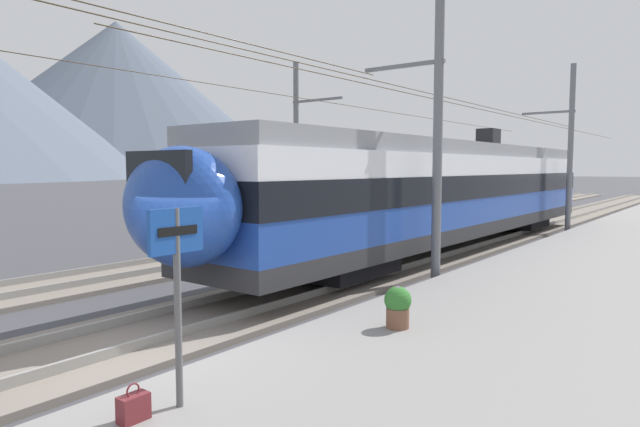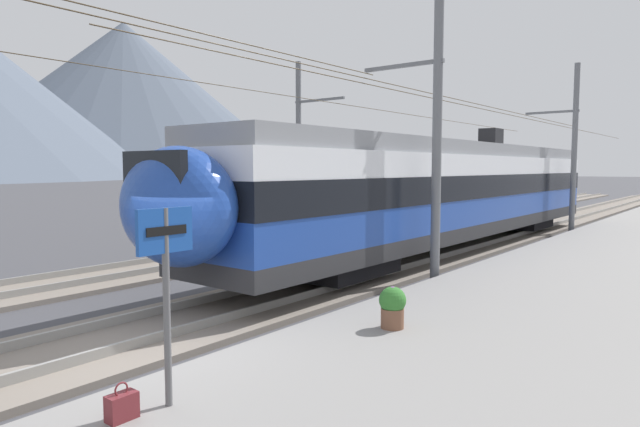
{
  "view_description": "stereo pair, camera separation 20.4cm",
  "coord_description": "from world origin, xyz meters",
  "px_view_note": "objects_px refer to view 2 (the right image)",
  "views": [
    {
      "loc": [
        -4.9,
        -7.05,
        2.99
      ],
      "look_at": [
        7.8,
        2.77,
        1.65
      ],
      "focal_mm": 30.66,
      "sensor_mm": 36.0,
      "label": 1
    },
    {
      "loc": [
        -4.78,
        -7.22,
        2.99
      ],
      "look_at": [
        7.8,
        2.77,
        1.65
      ],
      "focal_mm": 30.66,
      "sensor_mm": 36.0,
      "label": 2
    }
  ],
  "objects_px": {
    "train_far_track": "(436,182)",
    "catenary_mast_mid": "(431,132)",
    "potted_plant_platform_edge": "(392,305)",
    "catenary_mast_east": "(571,146)",
    "handbag_near_sign": "(122,406)",
    "catenary_mast_far_side": "(302,145)",
    "platform_sign": "(166,262)",
    "train_near_platform": "(446,190)"
  },
  "relations": [
    {
      "from": "train_far_track",
      "to": "catenary_mast_mid",
      "type": "distance_m",
      "value": 16.26
    },
    {
      "from": "train_far_track",
      "to": "potted_plant_platform_edge",
      "type": "relative_size",
      "value": 35.02
    },
    {
      "from": "catenary_mast_mid",
      "to": "catenary_mast_east",
      "type": "relative_size",
      "value": 1.0
    },
    {
      "from": "catenary_mast_mid",
      "to": "handbag_near_sign",
      "type": "xyz_separation_m",
      "value": [
        -9.6,
        -1.31,
        -3.43
      ]
    },
    {
      "from": "catenary_mast_far_side",
      "to": "handbag_near_sign",
      "type": "bearing_deg",
      "value": -145.58
    },
    {
      "from": "platform_sign",
      "to": "catenary_mast_mid",
      "type": "bearing_deg",
      "value": 8.82
    },
    {
      "from": "train_near_platform",
      "to": "potted_plant_platform_edge",
      "type": "relative_size",
      "value": 34.31
    },
    {
      "from": "train_far_track",
      "to": "catenary_mast_east",
      "type": "distance_m",
      "value": 7.36
    },
    {
      "from": "catenary_mast_east",
      "to": "catenary_mast_far_side",
      "type": "height_order",
      "value": "catenary_mast_far_side"
    },
    {
      "from": "catenary_mast_far_side",
      "to": "platform_sign",
      "type": "relative_size",
      "value": 19.18
    },
    {
      "from": "train_far_track",
      "to": "catenary_mast_far_side",
      "type": "relative_size",
      "value": 0.57
    },
    {
      "from": "catenary_mast_east",
      "to": "potted_plant_platform_edge",
      "type": "xyz_separation_m",
      "value": [
        -18.35,
        -1.83,
        -3.24
      ]
    },
    {
      "from": "catenary_mast_mid",
      "to": "catenary_mast_far_side",
      "type": "relative_size",
      "value": 1.0
    },
    {
      "from": "train_far_track",
      "to": "potted_plant_platform_edge",
      "type": "xyz_separation_m",
      "value": [
        -19.46,
        -8.9,
        -1.52
      ]
    },
    {
      "from": "catenary_mast_mid",
      "to": "handbag_near_sign",
      "type": "distance_m",
      "value": 10.28
    },
    {
      "from": "handbag_near_sign",
      "to": "platform_sign",
      "type": "bearing_deg",
      "value": -9.89
    },
    {
      "from": "potted_plant_platform_edge",
      "to": "catenary_mast_mid",
      "type": "bearing_deg",
      "value": 20.5
    },
    {
      "from": "catenary_mast_far_side",
      "to": "potted_plant_platform_edge",
      "type": "relative_size",
      "value": 61.24
    },
    {
      "from": "potted_plant_platform_edge",
      "to": "train_near_platform",
      "type": "bearing_deg",
      "value": 20.8
    },
    {
      "from": "catenary_mast_mid",
      "to": "potted_plant_platform_edge",
      "type": "height_order",
      "value": "catenary_mast_mid"
    },
    {
      "from": "train_near_platform",
      "to": "train_far_track",
      "type": "relative_size",
      "value": 0.98
    },
    {
      "from": "catenary_mast_mid",
      "to": "catenary_mast_east",
      "type": "bearing_deg",
      "value": -0.01
    },
    {
      "from": "catenary_mast_far_side",
      "to": "potted_plant_platform_edge",
      "type": "height_order",
      "value": "catenary_mast_far_side"
    },
    {
      "from": "catenary_mast_east",
      "to": "handbag_near_sign",
      "type": "xyz_separation_m",
      "value": [
        -23.03,
        -1.31,
        -3.48
      ]
    },
    {
      "from": "train_far_track",
      "to": "potted_plant_platform_edge",
      "type": "distance_m",
      "value": 21.46
    },
    {
      "from": "train_far_track",
      "to": "catenary_mast_mid",
      "type": "xyz_separation_m",
      "value": [
        -14.55,
        -7.06,
        1.68
      ]
    },
    {
      "from": "train_far_track",
      "to": "potted_plant_platform_edge",
      "type": "height_order",
      "value": "train_far_track"
    },
    {
      "from": "train_far_track",
      "to": "platform_sign",
      "type": "bearing_deg",
      "value": -160.27
    },
    {
      "from": "train_far_track",
      "to": "catenary_mast_far_side",
      "type": "xyz_separation_m",
      "value": [
        -8.79,
        2.14,
        1.79
      ]
    },
    {
      "from": "potted_plant_platform_edge",
      "to": "catenary_mast_east",
      "type": "bearing_deg",
      "value": 5.71
    },
    {
      "from": "catenary_mast_far_side",
      "to": "handbag_near_sign",
      "type": "height_order",
      "value": "catenary_mast_far_side"
    },
    {
      "from": "catenary_mast_east",
      "to": "potted_plant_platform_edge",
      "type": "relative_size",
      "value": 61.24
    },
    {
      "from": "handbag_near_sign",
      "to": "train_near_platform",
      "type": "bearing_deg",
      "value": 12.43
    },
    {
      "from": "train_far_track",
      "to": "train_near_platform",
      "type": "bearing_deg",
      "value": -151.85
    },
    {
      "from": "train_far_track",
      "to": "catenary_mast_east",
      "type": "bearing_deg",
      "value": -98.96
    },
    {
      "from": "train_near_platform",
      "to": "train_far_track",
      "type": "height_order",
      "value": "same"
    },
    {
      "from": "handbag_near_sign",
      "to": "potted_plant_platform_edge",
      "type": "relative_size",
      "value": 0.59
    },
    {
      "from": "train_near_platform",
      "to": "catenary_mast_mid",
      "type": "distance_m",
      "value": 5.45
    },
    {
      "from": "handbag_near_sign",
      "to": "catenary_mast_east",
      "type": "bearing_deg",
      "value": 3.26
    },
    {
      "from": "handbag_near_sign",
      "to": "potted_plant_platform_edge",
      "type": "height_order",
      "value": "potted_plant_platform_edge"
    },
    {
      "from": "potted_plant_platform_edge",
      "to": "train_far_track",
      "type": "bearing_deg",
      "value": 24.58
    },
    {
      "from": "potted_plant_platform_edge",
      "to": "catenary_mast_far_side",
      "type": "bearing_deg",
      "value": 45.99
    }
  ]
}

